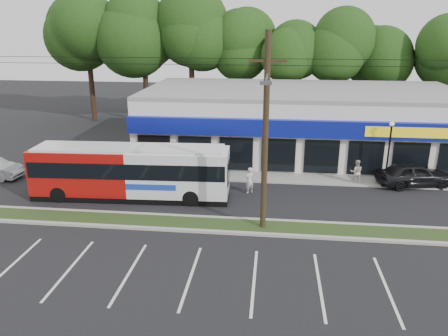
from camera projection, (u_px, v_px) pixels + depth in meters
name	position (u px, v px, depth m)	size (l,w,h in m)	color
ground	(203.00, 234.00, 22.36)	(120.00, 120.00, 0.00)	black
grass_strip	(206.00, 224.00, 23.29)	(40.00, 1.60, 0.12)	#253C18
curb_south	(204.00, 231.00, 22.48)	(40.00, 0.25, 0.14)	#9E9E93
curb_north	(209.00, 218.00, 24.08)	(40.00, 0.25, 0.14)	#9E9E93
sidewalk	(295.00, 178.00, 30.29)	(32.00, 2.20, 0.10)	#9E9E93
strip_mall	(299.00, 121.00, 35.95)	(25.00, 12.55, 5.30)	silver
utility_pole	(262.00, 128.00, 21.23)	(50.00, 2.77, 10.00)	black
lamp_post	(389.00, 145.00, 28.63)	(0.30, 0.30, 4.25)	black
tree_line	(282.00, 43.00, 43.82)	(46.76, 6.76, 11.83)	black
metrobus	(131.00, 171.00, 26.63)	(12.11, 3.06, 3.23)	#990F0B
car_dark	(414.00, 174.00, 28.74)	(1.92, 4.78, 1.63)	black
pedestrian_a	(249.00, 180.00, 27.54)	(0.62, 0.41, 1.71)	beige
pedestrian_b	(356.00, 172.00, 29.14)	(0.81, 0.63, 1.67)	#BDB2AA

